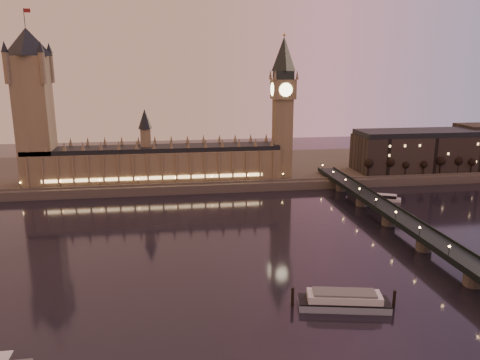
% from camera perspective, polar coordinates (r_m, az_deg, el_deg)
% --- Properties ---
extents(ground, '(700.00, 700.00, 0.00)m').
position_cam_1_polar(ground, '(235.37, -1.04, -8.06)').
color(ground, black).
rests_on(ground, ground).
extents(far_embankment, '(560.00, 130.00, 6.00)m').
position_cam_1_polar(far_embankment, '(395.26, 0.19, 1.39)').
color(far_embankment, '#423D35').
rests_on(far_embankment, ground).
extents(palace_of_westminster, '(180.00, 26.62, 52.00)m').
position_cam_1_polar(palace_of_westminster, '(344.33, -10.32, 2.50)').
color(palace_of_westminster, brown).
rests_on(palace_of_westminster, ground).
extents(victoria_tower, '(31.68, 31.68, 118.00)m').
position_cam_1_polar(victoria_tower, '(350.83, -23.95, 9.03)').
color(victoria_tower, brown).
rests_on(victoria_tower, ground).
extents(big_ben, '(17.68, 17.68, 104.00)m').
position_cam_1_polar(big_ben, '(348.35, 5.26, 9.81)').
color(big_ben, brown).
rests_on(big_ben, ground).
extents(westminster_bridge, '(13.20, 260.00, 15.30)m').
position_cam_1_polar(westminster_bridge, '(260.68, 19.45, -5.39)').
color(westminster_bridge, black).
rests_on(westminster_bridge, ground).
extents(city_block, '(155.00, 45.00, 34.00)m').
position_cam_1_polar(city_block, '(418.07, 23.96, 3.57)').
color(city_block, black).
rests_on(city_block, ground).
extents(bare_tree_0, '(5.96, 5.96, 12.12)m').
position_cam_1_polar(bare_tree_0, '(364.88, 15.63, 1.77)').
color(bare_tree_0, black).
rests_on(bare_tree_0, ground).
extents(bare_tree_1, '(5.96, 5.96, 12.12)m').
position_cam_1_polar(bare_tree_1, '(370.78, 17.61, 1.82)').
color(bare_tree_1, black).
rests_on(bare_tree_1, ground).
extents(bare_tree_2, '(5.96, 5.96, 12.12)m').
position_cam_1_polar(bare_tree_2, '(377.11, 19.53, 1.86)').
color(bare_tree_2, black).
rests_on(bare_tree_2, ground).
extents(bare_tree_3, '(5.96, 5.96, 12.12)m').
position_cam_1_polar(bare_tree_3, '(383.84, 21.39, 1.90)').
color(bare_tree_3, black).
rests_on(bare_tree_3, ground).
extents(bare_tree_4, '(5.96, 5.96, 12.12)m').
position_cam_1_polar(bare_tree_4, '(390.97, 23.18, 1.94)').
color(bare_tree_4, black).
rests_on(bare_tree_4, ground).
extents(bare_tree_5, '(5.96, 5.96, 12.12)m').
position_cam_1_polar(bare_tree_5, '(398.46, 24.90, 1.97)').
color(bare_tree_5, black).
rests_on(bare_tree_5, ground).
extents(bare_tree_6, '(5.96, 5.96, 12.12)m').
position_cam_1_polar(bare_tree_6, '(406.30, 26.56, 2.00)').
color(bare_tree_6, black).
rests_on(bare_tree_6, ground).
extents(cruise_boat_b, '(23.79, 15.18, 4.34)m').
position_cam_1_polar(cruise_boat_b, '(326.54, 16.98, -2.07)').
color(cruise_boat_b, silver).
rests_on(cruise_boat_b, ground).
extents(moored_barge, '(37.72, 15.94, 7.06)m').
position_cam_1_polar(moored_barge, '(182.50, 12.55, -14.16)').
color(moored_barge, '#7F8FA2').
rests_on(moored_barge, ground).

